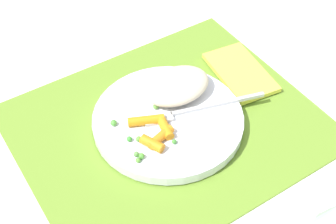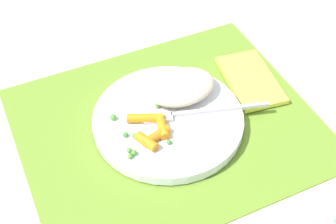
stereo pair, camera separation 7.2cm
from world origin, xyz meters
TOP-DOWN VIEW (x-y plane):
  - ground_plane at (0.00, 0.00)m, footprint 2.40×2.40m
  - placemat at (0.00, 0.00)m, footprint 0.45×0.38m
  - plate at (0.00, 0.00)m, footprint 0.23×0.23m
  - rice_mound at (-0.04, -0.03)m, footprint 0.11×0.08m
  - carrot_portion at (0.04, 0.02)m, footprint 0.06×0.08m
  - pea_scatter at (0.06, 0.01)m, footprint 0.08×0.09m
  - fork at (-0.04, 0.01)m, footprint 0.19×0.07m
  - napkin at (-0.17, -0.03)m, footprint 0.09×0.14m

SIDE VIEW (x-z plane):
  - ground_plane at x=0.00m, z-range 0.00..0.00m
  - placemat at x=0.00m, z-range 0.00..0.01m
  - napkin at x=-0.17m, z-range 0.01..0.01m
  - plate at x=0.00m, z-range 0.01..0.02m
  - fork at x=-0.04m, z-range 0.02..0.03m
  - pea_scatter at x=0.06m, z-range 0.02..0.03m
  - carrot_portion at x=0.04m, z-range 0.02..0.04m
  - rice_mound at x=-0.04m, z-range 0.02..0.06m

